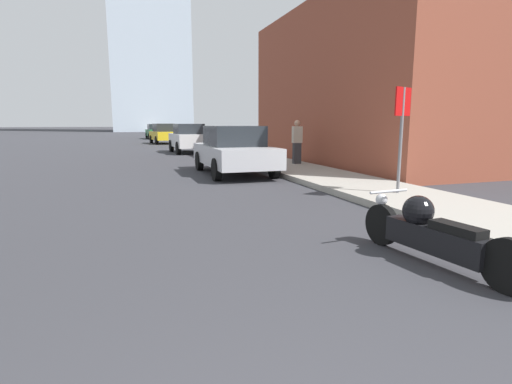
# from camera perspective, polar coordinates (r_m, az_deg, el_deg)

# --- Properties ---
(sidewalk) EXTENTS (2.26, 240.00, 0.15)m
(sidewalk) POSITION_cam_1_polar(r_m,az_deg,el_deg) (40.91, -10.49, 7.40)
(sidewalk) COLOR #9E998E
(sidewalk) RESTS_ON ground_plane
(brick_storefront) EXTENTS (13.21, 12.12, 6.37)m
(brick_storefront) POSITION_cam_1_polar(r_m,az_deg,el_deg) (20.16, 25.07, 13.22)
(brick_storefront) COLOR brown
(brick_storefront) RESTS_ON ground_plane
(motorcycle) EXTENTS (0.62, 2.35, 0.80)m
(motorcycle) POSITION_cam_1_polar(r_m,az_deg,el_deg) (5.22, 23.65, -5.24)
(motorcycle) COLOR black
(motorcycle) RESTS_ON ground_plane
(parked_car_silver) EXTENTS (2.01, 4.56, 1.58)m
(parked_car_silver) POSITION_cam_1_polar(r_m,az_deg,el_deg) (13.24, -3.21, 6.04)
(parked_car_silver) COLOR #BCBCC1
(parked_car_silver) RESTS_ON ground_plane
(parked_car_white) EXTENTS (1.94, 3.94, 1.64)m
(parked_car_white) POSITION_cam_1_polar(r_m,az_deg,el_deg) (23.27, -9.58, 7.61)
(parked_car_white) COLOR silver
(parked_car_white) RESTS_ON ground_plane
(parked_car_yellow) EXTENTS (2.10, 4.08, 1.64)m
(parked_car_yellow) POSITION_cam_1_polar(r_m,az_deg,el_deg) (34.14, -13.08, 8.12)
(parked_car_yellow) COLOR gold
(parked_car_yellow) RESTS_ON ground_plane
(parked_car_green) EXTENTS (1.90, 4.48, 1.59)m
(parked_car_green) POSITION_cam_1_polar(r_m,az_deg,el_deg) (45.01, -14.21, 8.39)
(parked_car_green) COLOR #1E6B33
(parked_car_green) RESTS_ON ground_plane
(stop_sign) EXTENTS (0.57, 0.26, 2.27)m
(stop_sign) POSITION_cam_1_polar(r_m,az_deg,el_deg) (9.26, 20.11, 9.40)
(stop_sign) COLOR slate
(stop_sign) RESTS_ON sidewalk
(pedestrian) EXTENTS (0.36, 0.23, 1.64)m
(pedestrian) POSITION_cam_1_polar(r_m,az_deg,el_deg) (15.28, 5.88, 7.18)
(pedestrian) COLOR #38383D
(pedestrian) RESTS_ON sidewalk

